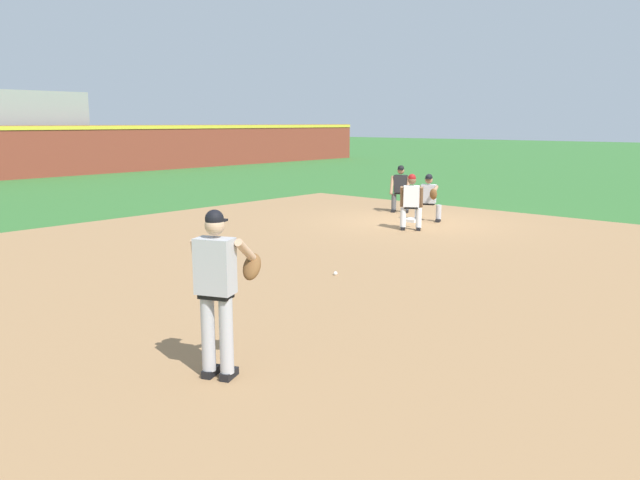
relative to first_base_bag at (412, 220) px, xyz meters
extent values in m
plane|color=#336B2D|center=(0.00, 0.00, -0.04)|extent=(160.00, 160.00, 0.00)
cube|color=#9E754C|center=(-5.30, -2.25, -0.04)|extent=(18.00, 18.00, 0.01)
cube|color=white|center=(0.00, 0.00, 0.00)|extent=(0.38, 0.38, 0.09)
sphere|color=white|center=(-6.20, -2.44, -0.01)|extent=(0.07, 0.07, 0.07)
cube|color=black|center=(-10.61, -4.39, 0.00)|extent=(0.28, 0.20, 0.09)
cylinder|color=#B2B2B7|center=(-10.65, -4.40, 0.46)|extent=(0.15, 0.15, 0.84)
cube|color=black|center=(-10.53, -4.59, 0.00)|extent=(0.28, 0.20, 0.09)
cylinder|color=#B2B2B7|center=(-10.56, -4.60, 0.46)|extent=(0.15, 0.15, 0.84)
cube|color=black|center=(-10.61, -4.50, 0.90)|extent=(0.32, 0.39, 0.06)
cube|color=#B2B2B7|center=(-10.61, -4.50, 1.22)|extent=(0.38, 0.46, 0.60)
sphere|color=tan|center=(-10.59, -4.49, 1.65)|extent=(0.21, 0.21, 0.21)
sphere|color=black|center=(-10.59, -4.49, 1.72)|extent=(0.20, 0.20, 0.20)
cube|color=black|center=(-10.50, -4.46, 1.69)|extent=(0.17, 0.20, 0.02)
cylinder|color=tan|center=(-10.64, -4.24, 1.19)|extent=(0.21, 0.16, 0.59)
cylinder|color=tan|center=(-10.23, -4.62, 1.31)|extent=(0.52, 0.29, 0.41)
ellipsoid|color=brown|center=(-10.16, -4.58, 1.14)|extent=(0.35, 0.30, 0.34)
cube|color=black|center=(0.45, -0.57, 0.00)|extent=(0.28, 0.20, 0.09)
cylinder|color=#B2B2B7|center=(0.48, -0.56, 0.23)|extent=(0.15, 0.15, 0.40)
cube|color=black|center=(0.23, -0.01, 0.00)|extent=(0.28, 0.20, 0.09)
cylinder|color=#B2B2B7|center=(0.27, 0.00, 0.23)|extent=(0.15, 0.15, 0.40)
cube|color=black|center=(0.38, -0.28, 0.46)|extent=(0.31, 0.39, 0.06)
cube|color=#B2B2B7|center=(0.38, -0.28, 0.73)|extent=(0.37, 0.46, 0.52)
sphere|color=#9E7051|center=(0.36, -0.29, 1.12)|extent=(0.21, 0.21, 0.21)
sphere|color=black|center=(0.36, -0.29, 1.20)|extent=(0.20, 0.20, 0.20)
cube|color=black|center=(0.27, -0.32, 1.17)|extent=(0.16, 0.20, 0.02)
cylinder|color=#9E7051|center=(0.08, -0.66, 0.88)|extent=(0.58, 0.29, 0.24)
cylinder|color=#9E7051|center=(0.20, -0.08, 0.67)|extent=(0.25, 0.17, 0.58)
ellipsoid|color=brown|center=(-0.12, -0.74, 0.80)|extent=(0.28, 0.26, 0.35)
cube|color=black|center=(-1.29, -0.57, 0.00)|extent=(0.28, 0.23, 0.09)
cylinder|color=white|center=(-1.33, -0.59, 0.28)|extent=(0.15, 0.15, 0.50)
cube|color=black|center=(-1.08, -0.91, 0.00)|extent=(0.28, 0.23, 0.09)
cylinder|color=white|center=(-1.11, -0.93, 0.28)|extent=(0.15, 0.15, 0.50)
cube|color=black|center=(-1.22, -0.76, 0.55)|extent=(0.35, 0.39, 0.06)
cube|color=white|center=(-1.22, -0.76, 0.85)|extent=(0.42, 0.47, 0.54)
sphere|color=brown|center=(-1.20, -0.75, 1.25)|extent=(0.21, 0.21, 0.21)
sphere|color=maroon|center=(-1.20, -0.75, 1.32)|extent=(0.20, 0.20, 0.20)
cube|color=maroon|center=(-1.13, -0.70, 1.29)|extent=(0.18, 0.20, 0.02)
cylinder|color=brown|center=(-1.23, -0.47, 0.81)|extent=(0.32, 0.25, 0.56)
cylinder|color=brown|center=(-0.96, -0.90, 0.81)|extent=(0.32, 0.25, 0.56)
cube|color=black|center=(1.39, 1.13, 0.00)|extent=(0.28, 0.21, 0.09)
cylinder|color=#515154|center=(1.42, 1.15, 0.28)|extent=(0.15, 0.15, 0.50)
cube|color=black|center=(1.21, 1.49, 0.00)|extent=(0.28, 0.21, 0.09)
cylinder|color=#515154|center=(1.25, 1.51, 0.28)|extent=(0.15, 0.15, 0.50)
cube|color=black|center=(1.34, 1.33, 0.55)|extent=(0.33, 0.39, 0.06)
cube|color=#232326|center=(1.34, 1.33, 0.85)|extent=(0.39, 0.46, 0.54)
sphere|color=#9E7051|center=(1.32, 1.32, 1.25)|extent=(0.21, 0.21, 0.21)
sphere|color=black|center=(1.32, 1.32, 1.32)|extent=(0.20, 0.20, 0.20)
cube|color=black|center=(1.24, 1.28, 1.29)|extent=(0.17, 0.20, 0.02)
cylinder|color=#9E7051|center=(1.31, 1.04, 0.81)|extent=(0.33, 0.22, 0.56)
cylinder|color=#9E7051|center=(1.09, 1.49, 0.81)|extent=(0.33, 0.22, 0.56)
cube|color=brown|center=(0.00, 22.00, 1.26)|extent=(48.00, 0.50, 2.60)
cube|color=gold|center=(0.00, 21.98, 2.44)|extent=(48.00, 0.54, 0.20)
cube|color=gray|center=(0.00, 24.47, 2.13)|extent=(5.56, 3.35, 4.35)
cube|color=gray|center=(0.00, 23.62, 2.69)|extent=(5.16, 0.85, 0.06)
cube|color=#286B42|center=(-1.49, 23.47, 2.90)|extent=(0.47, 0.20, 0.44)
cube|color=#286B42|center=(-0.89, 23.47, 2.90)|extent=(0.47, 0.20, 0.44)
cube|color=#286B42|center=(-0.30, 23.47, 2.90)|extent=(0.47, 0.20, 0.44)
cube|color=#286B42|center=(0.30, 23.47, 2.90)|extent=(0.47, 0.20, 0.44)
cube|color=#286B42|center=(0.89, 23.47, 2.90)|extent=(0.47, 0.20, 0.44)
cube|color=#286B42|center=(1.49, 23.47, 2.90)|extent=(0.47, 0.20, 0.44)
cube|color=#286B42|center=(2.08, 23.47, 2.90)|extent=(0.47, 0.20, 0.44)
cube|color=gray|center=(0.00, 24.47, 3.23)|extent=(5.16, 0.85, 0.06)
cube|color=#286B42|center=(-0.89, 24.32, 3.45)|extent=(0.47, 0.20, 0.44)
cube|color=#286B42|center=(-0.30, 24.32, 3.45)|extent=(0.47, 0.20, 0.44)
cube|color=#286B42|center=(0.30, 24.32, 3.45)|extent=(0.47, 0.20, 0.44)
cube|color=#286B42|center=(0.89, 24.32, 3.45)|extent=(0.47, 0.20, 0.44)
cube|color=#286B42|center=(1.49, 24.32, 3.45)|extent=(0.47, 0.20, 0.44)
cube|color=#286B42|center=(2.08, 24.32, 3.45)|extent=(0.47, 0.20, 0.44)
cube|color=gray|center=(0.00, 25.32, 3.79)|extent=(5.16, 0.85, 0.06)
cube|color=#286B42|center=(-0.89, 25.17, 4.00)|extent=(0.47, 0.20, 0.44)
cube|color=#286B42|center=(-0.30, 25.17, 4.00)|extent=(0.47, 0.20, 0.44)
cube|color=#286B42|center=(0.30, 25.17, 4.00)|extent=(0.47, 0.20, 0.44)
cube|color=#286B42|center=(0.89, 25.17, 4.00)|extent=(0.47, 0.20, 0.44)
cube|color=#286B42|center=(1.49, 25.17, 4.00)|extent=(0.47, 0.20, 0.44)
cube|color=#286B42|center=(2.08, 25.17, 4.00)|extent=(0.47, 0.20, 0.44)
camera|label=1|loc=(-14.65, -9.60, 2.71)|focal=35.00mm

